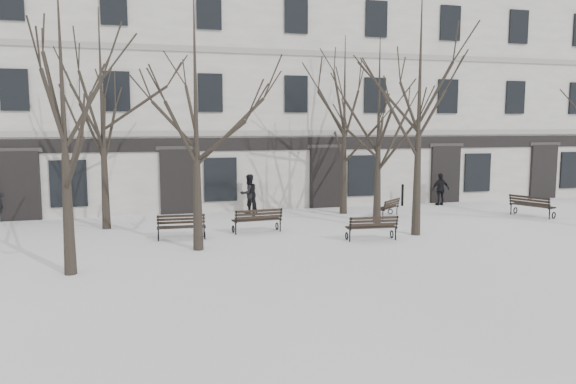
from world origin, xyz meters
name	(u,v)px	position (x,y,z in m)	size (l,w,h in m)	color
ground	(307,246)	(0.00, 0.00, 0.00)	(100.00, 100.00, 0.00)	white
building	(234,96)	(0.00, 12.96, 5.52)	(40.40, 10.20, 11.40)	beige
tree_0	(62,95)	(-7.20, -1.67, 4.77)	(5.34, 5.34, 7.63)	black
tree_1	(195,92)	(-3.54, 0.36, 5.00)	(5.60, 5.60, 8.00)	black
tree_2	(420,83)	(4.39, 0.66, 5.46)	(6.11, 6.11, 8.74)	black
tree_4	(101,92)	(-6.51, 5.00, 5.19)	(5.82, 5.82, 8.31)	black
tree_5	(345,104)	(3.65, 5.97, 4.91)	(5.50, 5.50, 7.86)	black
tree_6	(379,108)	(4.10, 3.39, 4.63)	(5.19, 5.19, 7.41)	black
bench_1	(257,219)	(-1.08, 2.65, 0.50)	(1.87, 0.81, 0.92)	black
bench_2	(372,227)	(2.43, 0.19, 0.48)	(1.80, 0.78, 0.88)	black
bench_3	(181,226)	(-3.90, 2.25, 0.46)	(1.71, 0.71, 0.84)	black
bench_4	(388,207)	(5.16, 4.54, 0.43)	(1.55, 1.43, 0.80)	black
bench_5	(531,205)	(11.21, 2.92, 0.51)	(1.30, 1.95, 0.94)	black
bollard_a	(254,203)	(-0.42, 6.30, 0.60)	(0.15, 0.15, 1.13)	black
bollard_b	(402,194)	(7.32, 7.40, 0.58)	(0.14, 0.14, 1.09)	black
pedestrian_b	(249,213)	(-0.42, 7.27, 0.00)	(0.86, 0.67, 1.77)	black
pedestrian_c	(440,205)	(9.25, 7.08, 0.00)	(0.93, 0.39, 1.59)	black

